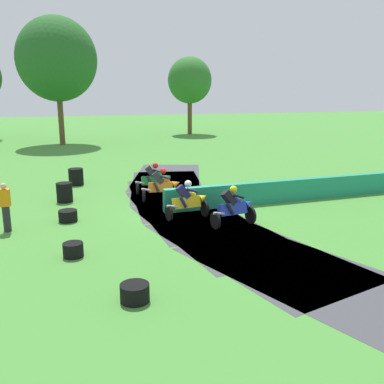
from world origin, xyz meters
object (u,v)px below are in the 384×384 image
at_px(motorcycle_trailing_yellow, 188,200).
at_px(tire_stack_far, 73,250).
at_px(tire_stack_near, 76,177).
at_px(track_marshal, 6,207).
at_px(tire_stack_extra_a, 135,293).
at_px(tire_stack_mid_a, 65,192).
at_px(tire_stack_mid_b, 68,216).
at_px(motorcycle_fourth_blue, 234,207).
at_px(motorcycle_chase_orange, 162,185).
at_px(motorcycle_lead_green, 155,179).

xyz_separation_m(motorcycle_trailing_yellow, tire_stack_far, (-4.03, -2.79, -0.45)).
height_order(tire_stack_near, track_marshal, track_marshal).
bearing_deg(tire_stack_near, tire_stack_far, -90.66).
distance_m(tire_stack_extra_a, track_marshal, 6.81).
bearing_deg(track_marshal, tire_stack_extra_a, -59.61).
relative_size(tire_stack_mid_a, tire_stack_extra_a, 1.22).
bearing_deg(tire_stack_mid_b, tire_stack_far, -86.84).
distance_m(motorcycle_fourth_blue, tire_stack_near, 9.48).
height_order(motorcycle_chase_orange, motorcycle_trailing_yellow, motorcycle_chase_orange).
height_order(motorcycle_chase_orange, tire_stack_mid_a, motorcycle_chase_orange).
bearing_deg(motorcycle_lead_green, motorcycle_trailing_yellow, -82.67).
bearing_deg(tire_stack_near, tire_stack_extra_a, -84.43).
xyz_separation_m(motorcycle_trailing_yellow, tire_stack_mid_a, (-4.39, 3.47, -0.25)).
bearing_deg(motorcycle_trailing_yellow, tire_stack_near, 120.41).
bearing_deg(tire_stack_mid_a, motorcycle_fourth_blue, -39.49).
distance_m(motorcycle_trailing_yellow, tire_stack_mid_a, 5.60).
bearing_deg(tire_stack_far, tire_stack_extra_a, -66.33).
xyz_separation_m(tire_stack_mid_b, track_marshal, (-1.91, -0.65, 0.62)).
distance_m(motorcycle_trailing_yellow, tire_stack_near, 7.75).
bearing_deg(motorcycle_chase_orange, track_marshal, -155.47).
relative_size(tire_stack_mid_a, tire_stack_mid_b, 1.23).
bearing_deg(track_marshal, tire_stack_mid_b, 18.68).
relative_size(motorcycle_trailing_yellow, motorcycle_fourth_blue, 1.00).
distance_m(tire_stack_mid_b, tire_stack_far, 3.47).
bearing_deg(tire_stack_mid_b, motorcycle_trailing_yellow, -9.03).
bearing_deg(motorcycle_trailing_yellow, tire_stack_far, -145.30).
bearing_deg(motorcycle_fourth_blue, tire_stack_far, -163.60).
relative_size(motorcycle_fourth_blue, tire_stack_near, 2.09).
bearing_deg(tire_stack_mid_b, motorcycle_lead_green, 42.24).
distance_m(tire_stack_near, tire_stack_extra_a, 12.56).
height_order(tire_stack_far, tire_stack_extra_a, same).
bearing_deg(tire_stack_near, tire_stack_mid_a, -98.27).
distance_m(motorcycle_trailing_yellow, tire_stack_extra_a, 6.43).
relative_size(tire_stack_mid_b, track_marshal, 0.40).
relative_size(motorcycle_lead_green, motorcycle_fourth_blue, 1.01).
bearing_deg(tire_stack_mid_b, tire_stack_extra_a, -76.83).
relative_size(motorcycle_fourth_blue, tire_stack_extra_a, 2.55).
bearing_deg(tire_stack_mid_b, tire_stack_near, 87.14).
distance_m(motorcycle_trailing_yellow, tire_stack_mid_b, 4.30).
xyz_separation_m(motorcycle_lead_green, tire_stack_mid_b, (-3.70, -3.36, -0.45)).
xyz_separation_m(motorcycle_chase_orange, tire_stack_mid_b, (-3.77, -1.95, -0.46)).
bearing_deg(track_marshal, motorcycle_lead_green, 35.53).
bearing_deg(motorcycle_chase_orange, tire_stack_near, 130.53).
xyz_separation_m(tire_stack_mid_b, tire_stack_far, (0.19, -3.46, 0.00)).
bearing_deg(motorcycle_chase_orange, motorcycle_fourth_blue, -65.39).
relative_size(motorcycle_chase_orange, track_marshal, 1.04).
relative_size(motorcycle_trailing_yellow, track_marshal, 1.02).
relative_size(tire_stack_mid_b, tire_stack_far, 1.15).
height_order(motorcycle_fourth_blue, track_marshal, track_marshal).
height_order(motorcycle_trailing_yellow, tire_stack_extra_a, motorcycle_trailing_yellow).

